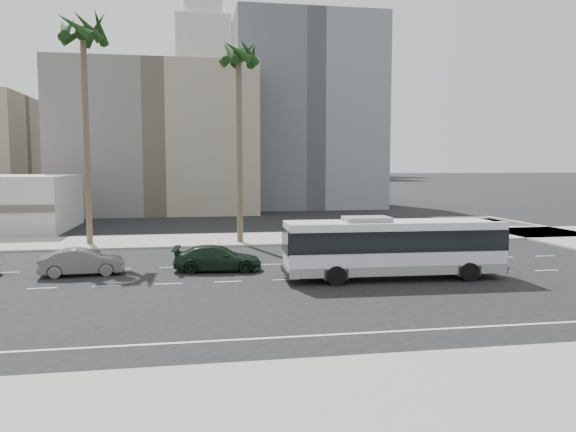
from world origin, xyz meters
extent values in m
plane|color=black|center=(0.00, 0.00, 0.00)|extent=(700.00, 700.00, 0.00)
cube|color=gray|center=(0.00, 15.50, 0.07)|extent=(120.00, 7.00, 0.15)
cube|color=gray|center=(0.00, -15.50, 0.07)|extent=(120.00, 7.00, 0.15)
cube|color=slate|center=(-12.00, 45.00, 9.00)|extent=(24.00, 18.00, 18.00)
cube|color=slate|center=(8.00, 52.00, 13.00)|extent=(20.00, 20.00, 26.00)
cube|color=silver|center=(-2.00, 250.00, 22.00)|extent=(42.00, 42.00, 44.00)
cube|color=silver|center=(-2.00, 250.00, 60.00)|extent=(26.00, 26.00, 32.00)
cube|color=slate|center=(45.00, 230.00, 35.00)|extent=(26.00, 26.00, 70.00)
cube|color=slate|center=(70.00, 260.00, 30.00)|extent=(22.00, 22.00, 60.00)
cube|color=silver|center=(2.62, -0.62, 1.77)|extent=(11.48, 2.88, 2.56)
cube|color=black|center=(2.62, -0.62, 2.11)|extent=(11.54, 2.94, 1.08)
cube|color=gray|center=(2.62, -0.62, 0.64)|extent=(11.50, 2.92, 0.49)
cube|color=gray|center=(1.15, -0.62, 3.14)|extent=(2.41, 1.65, 0.29)
cube|color=#262628|center=(8.03, -0.62, 2.90)|extent=(0.65, 1.79, 0.29)
cylinder|color=black|center=(6.26, -1.88, 0.49)|extent=(0.98, 0.29, 0.98)
cylinder|color=black|center=(6.26, 0.63, 0.49)|extent=(0.98, 0.29, 0.98)
cylinder|color=black|center=(-0.72, -1.88, 0.49)|extent=(0.98, 0.29, 0.98)
cylinder|color=black|center=(-0.72, 0.63, 0.49)|extent=(0.98, 0.29, 0.98)
imported|color=black|center=(-6.40, 3.11, 0.72)|extent=(2.46, 5.11, 1.43)
imported|color=#645E59|center=(-13.70, 3.09, 0.73)|extent=(1.98, 4.54, 1.45)
cylinder|color=brown|center=(-4.25, 13.61, 6.90)|extent=(0.38, 0.38, 13.79)
cylinder|color=brown|center=(-15.37, 14.73, 7.60)|extent=(0.48, 0.48, 15.21)
camera|label=1|loc=(-7.67, -27.91, 5.98)|focal=34.42mm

